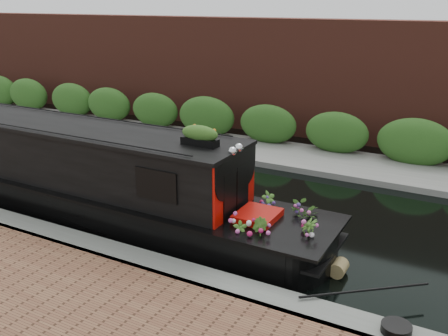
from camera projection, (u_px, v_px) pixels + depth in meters
The scene contains 8 objects.
ground at pixel (183, 197), 12.26m from camera, with size 80.00×80.00×0.00m, color black.
near_bank_coping at pixel (88, 254), 9.51m from camera, with size 40.00×0.60×0.50m, color slate.
far_bank_path at pixel (256, 153), 15.75m from camera, with size 40.00×2.40×0.34m, color gray.
far_hedge at pixel (267, 146), 16.50m from camera, with size 40.00×1.10×2.80m, color #2A561C.
far_brick_wall at pixel (290, 132), 18.24m from camera, with size 40.00×1.00×8.00m, color #5C2A1F.
narrowboat at pixel (87, 180), 11.19m from camera, with size 10.95×1.94×2.58m.
rope_fender at pixel (339, 268), 8.75m from camera, with size 0.28×0.28×0.35m, color olive.
coiled_mooring_rope at pixel (396, 328), 6.86m from camera, with size 0.42×0.42×0.12m, color black.
Camera 1 is at (6.34, -9.50, 4.61)m, focal length 40.00 mm.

